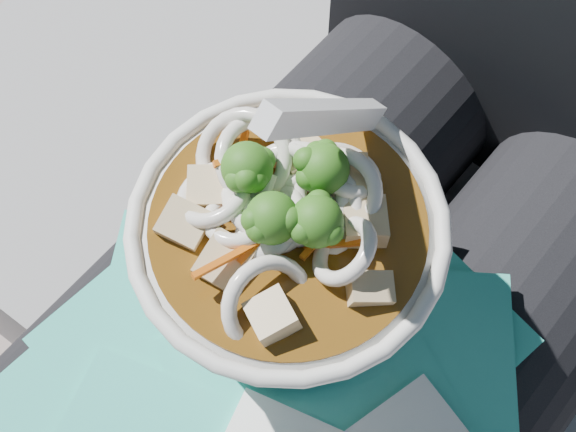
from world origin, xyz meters
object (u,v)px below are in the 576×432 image
Objects in this scene: lap at (312,359)px; udon_bowl at (288,248)px; plastic_bag at (257,373)px; person_body at (391,257)px; stone_ledge at (388,336)px.

udon_bowl is at bearing 175.13° from lap.
plastic_bag is 0.09m from udon_bowl.
person_body is at bearing 87.67° from plastic_bag.
person_body is (0.00, -0.06, 0.33)m from stone_ledge.
person_body is 0.17m from udon_bowl.
stone_ledge is 0.49m from udon_bowl.
udon_bowl is at bearing 110.01° from plastic_bag.
person_body is at bearing -90.00° from stone_ledge.
plastic_bag is at bearing -92.33° from person_body.
person_body reaches higher than udon_bowl.
stone_ledge is at bearing 80.58° from udon_bowl.
udon_bowl reaches higher than stone_ledge.
stone_ledge is 4.71× the size of udon_bowl.
udon_bowl is at bearing -99.42° from stone_ledge.
stone_ledge is 0.34m from person_body.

